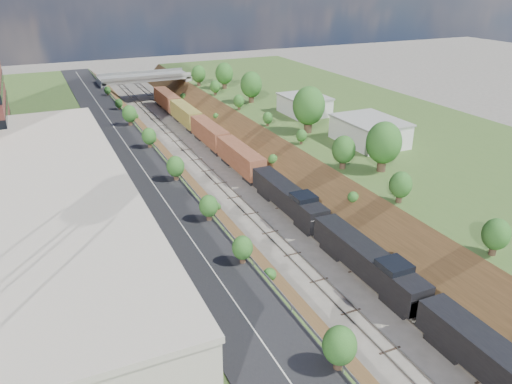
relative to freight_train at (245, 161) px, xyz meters
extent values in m
cube|color=#406027|center=(-35.60, 1.62, -0.07)|extent=(44.00, 180.00, 5.00)
cube|color=#406027|center=(30.40, 1.62, -0.07)|extent=(44.00, 180.00, 5.00)
cube|color=brown|center=(-13.60, 1.62, -2.57)|extent=(10.00, 180.00, 10.00)
cube|color=brown|center=(8.40, 1.62, -2.57)|extent=(10.00, 180.00, 10.00)
cube|color=gray|center=(-5.20, 1.62, -2.48)|extent=(1.58, 180.00, 0.18)
cube|color=gray|center=(0.00, 1.62, -2.48)|extent=(1.58, 180.00, 0.18)
cube|color=black|center=(-18.10, 1.62, 2.48)|extent=(8.00, 180.00, 0.10)
cube|color=#99999E|center=(-14.00, 1.62, 2.98)|extent=(0.06, 171.00, 0.30)
cube|color=maroon|center=(-30.60, -20.38, 3.53)|extent=(14.00, 62.00, 2.20)
cube|color=#C0B3A4|center=(-30.60, -20.38, 6.78)|extent=(14.00, 62.00, 4.30)
cube|color=#C0B3A4|center=(-30.60, -20.38, 9.18)|extent=(14.30, 62.30, 0.50)
cube|color=gray|center=(-14.10, 63.62, 0.53)|extent=(1.50, 8.00, 6.20)
cube|color=gray|center=(8.90, 63.62, 0.53)|extent=(1.50, 8.00, 6.20)
cube|color=gray|center=(-2.60, 63.62, 3.63)|extent=(24.00, 8.00, 1.00)
cube|color=gray|center=(-2.60, 59.62, 4.43)|extent=(24.00, 0.30, 0.80)
cube|color=gray|center=(-2.60, 67.62, 4.43)|extent=(24.00, 0.30, 0.80)
cube|color=silver|center=(20.90, -6.38, 4.43)|extent=(9.00, 12.00, 4.00)
cube|color=silver|center=(20.40, 15.62, 4.23)|extent=(8.00, 10.00, 3.60)
cylinder|color=#473323|center=(14.40, -18.38, 3.74)|extent=(1.30, 1.30, 2.62)
ellipsoid|color=#27581F|center=(14.40, -18.38, 6.89)|extent=(5.25, 5.25, 6.30)
cylinder|color=#473323|center=(-14.40, -38.38, 3.04)|extent=(0.66, 0.66, 1.22)
ellipsoid|color=#27581F|center=(-14.40, -38.38, 4.51)|extent=(2.45, 2.45, 2.94)
cube|color=black|center=(0.00, -54.27, -0.19)|extent=(3.04, 18.25, 2.96)
cube|color=black|center=(0.00, -35.02, -0.19)|extent=(3.04, 18.25, 2.96)
cube|color=black|center=(0.00, -15.76, -0.19)|extent=(3.04, 18.25, 2.96)
cube|color=brown|center=(0.00, 26.78, 0.15)|extent=(3.04, 64.84, 3.65)
camera|label=1|loc=(-31.76, -74.30, 29.58)|focal=35.00mm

